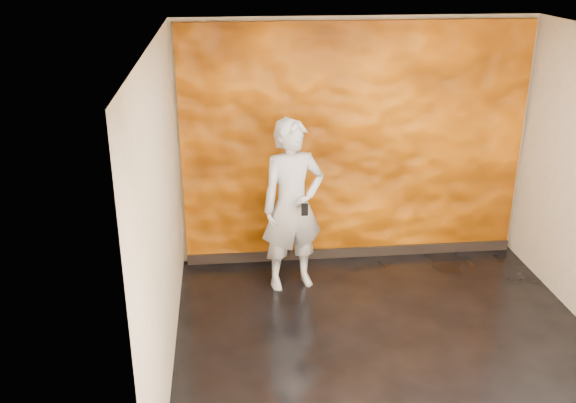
% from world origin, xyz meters
% --- Properties ---
extents(room, '(4.02, 4.02, 2.81)m').
position_xyz_m(room, '(0.00, 0.00, 1.40)').
color(room, black).
rests_on(room, ground).
extents(feature_wall, '(3.90, 0.06, 2.75)m').
position_xyz_m(feature_wall, '(0.00, 1.96, 1.38)').
color(feature_wall, orange).
rests_on(feature_wall, ground).
extents(baseboard, '(3.90, 0.04, 0.12)m').
position_xyz_m(baseboard, '(0.00, 1.92, 0.06)').
color(baseboard, black).
rests_on(baseboard, ground).
extents(man, '(0.77, 0.59, 1.87)m').
position_xyz_m(man, '(-0.78, 1.33, 0.94)').
color(man, '#9A9EAA').
rests_on(man, ground).
extents(phone, '(0.07, 0.02, 0.13)m').
position_xyz_m(phone, '(-0.68, 1.06, 1.00)').
color(phone, black).
rests_on(phone, man).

